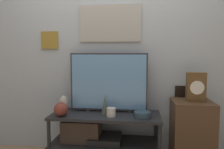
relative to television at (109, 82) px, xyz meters
The scene contains 10 objects.
wall_back 0.49m from the television, 97.88° to the left, with size 6.40×0.08×2.70m.
media_console 0.59m from the television, 140.05° to the right, with size 1.25×0.49×0.55m.
television is the anchor object (origin of this frame).
vase_urn_stoneware 0.61m from the television, behind, with size 0.11×0.11×0.18m.
vase_wide_bowl 0.55m from the television, 26.29° to the right, with size 0.18×0.18×0.06m.
vase_slim_bronze 0.27m from the television, 104.04° to the right, with size 0.09×0.09×0.23m.
vase_round_glass 0.62m from the television, 154.04° to the right, with size 0.15×0.15×0.15m.
candle_jar 0.37m from the television, 74.47° to the right, with size 0.10×0.10×0.10m.
side_table 1.10m from the television, ahead, with size 0.43×0.42×0.72m.
mantel_clock 0.98m from the television, ahead, with size 0.20×0.11×0.32m.
Camera 1 is at (0.37, -2.14, 1.24)m, focal length 35.00 mm.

